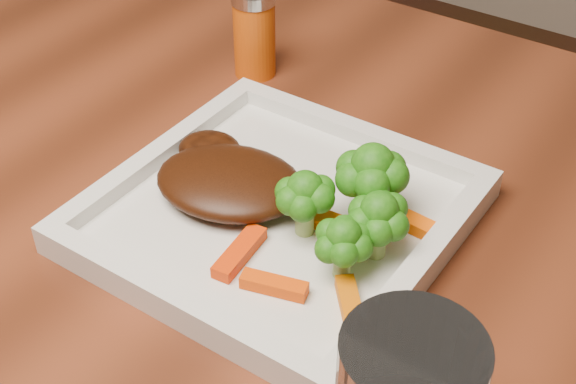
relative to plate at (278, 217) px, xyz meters
The scene contains 12 objects.
plate is the anchor object (origin of this frame).
steak 0.05m from the plate, behind, with size 0.12×0.10×0.03m, color #3A1808.
broccoli_0 0.08m from the plate, 29.35° to the left, with size 0.06×0.06×0.07m, color #296911, non-canonical shape.
broccoli_1 0.10m from the plate, ahead, with size 0.05×0.05×0.06m, color #1F6310, non-canonical shape.
broccoli_2 0.09m from the plate, 22.00° to the right, with size 0.05×0.05×0.06m, color #135D0F, non-canonical shape.
broccoli_3 0.05m from the plate, 14.18° to the right, with size 0.05×0.05×0.06m, color #196611, non-canonical shape.
carrot_0 0.09m from the plate, 56.87° to the right, with size 0.05×0.01×0.01m, color #DE4003.
carrot_1 0.12m from the plate, 30.06° to the right, with size 0.05×0.01×0.01m, color #CC5C03.
carrot_2 0.06m from the plate, 83.27° to the right, with size 0.06×0.02×0.01m, color red.
carrot_3 0.11m from the plate, 23.13° to the left, with size 0.06×0.02×0.01m, color #FF5A04.
carrot_6 0.06m from the plate, ahead, with size 0.06×0.02×0.01m, color #E76003.
spice_shaker 0.25m from the plate, 130.43° to the left, with size 0.04×0.04×0.09m, color #C44A0A.
Camera 1 is at (0.31, -0.35, 1.18)m, focal length 50.00 mm.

